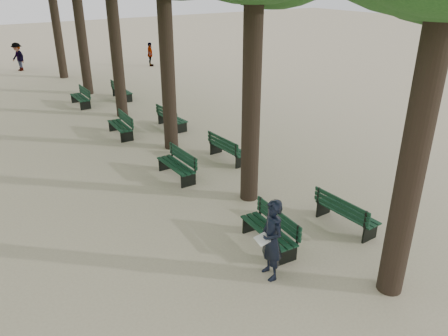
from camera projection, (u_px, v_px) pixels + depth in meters
ground at (275, 265)px, 10.10m from camera, size 120.00×120.00×0.00m
bench_left_0 at (268, 236)px, 10.70m from camera, size 0.72×1.84×0.92m
bench_left_1 at (176, 170)px, 14.32m from camera, size 0.57×1.80×0.92m
bench_left_2 at (121, 130)px, 18.02m from camera, size 0.68×1.83×0.92m
bench_left_3 at (81, 101)px, 22.11m from camera, size 0.59×1.81×0.92m
bench_right_0 at (346, 218)px, 11.52m from camera, size 0.61×1.81×0.92m
bench_right_1 at (229, 153)px, 15.68m from camera, size 0.63×1.82×0.92m
bench_right_2 at (172, 122)px, 18.98m from camera, size 0.65×1.82×0.92m
bench_right_3 at (122, 94)px, 23.35m from camera, size 0.63×1.82×0.92m
man_with_map at (272, 240)px, 9.37m from camera, size 0.69×0.81×1.88m
pedestrian_c at (150, 54)px, 31.46m from camera, size 0.74×1.03×1.68m
pedestrian_b at (18, 57)px, 29.91m from camera, size 0.78×1.28×1.90m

